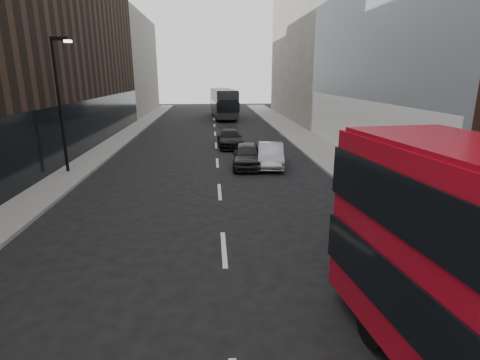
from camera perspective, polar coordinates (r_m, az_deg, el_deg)
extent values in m
cube|color=slate|center=(29.29, 11.24, 5.17)|extent=(3.00, 80.00, 0.15)
cube|color=slate|center=(29.26, -19.57, 4.55)|extent=(2.00, 80.00, 0.15)
cube|color=silver|center=(25.78, 17.38, 7.47)|extent=(0.35, 21.00, 3.80)
cube|color=#69635C|center=(48.36, 10.44, 19.88)|extent=(5.00, 24.00, 18.00)
cube|color=black|center=(34.65, -24.33, 17.24)|extent=(5.00, 24.00, 14.00)
cube|color=#69635C|center=(55.89, -16.57, 16.34)|extent=(5.00, 20.00, 13.00)
cylinder|color=black|center=(22.29, -25.75, 9.99)|extent=(0.16, 0.16, 7.00)
cube|color=black|center=(22.16, -25.83, 18.82)|extent=(0.90, 0.15, 0.18)
cube|color=#FFF2CC|center=(22.02, -24.77, 18.65)|extent=(0.35, 0.22, 0.12)
cube|color=black|center=(9.74, 20.14, -6.38)|extent=(1.99, 0.30, 1.31)
cylinder|color=black|center=(8.46, 19.70, -20.02)|extent=(0.38, 0.96, 0.94)
cylinder|color=black|center=(9.55, 30.84, -17.00)|extent=(0.38, 0.96, 0.94)
cube|color=black|center=(48.16, -2.56, 11.73)|extent=(3.22, 11.13, 3.10)
cube|color=black|center=(48.18, -2.56, 11.49)|extent=(3.34, 11.19, 1.10)
cube|color=black|center=(42.69, -1.82, 11.16)|extent=(2.12, 0.22, 1.40)
cube|color=black|center=(53.66, -3.16, 12.07)|extent=(2.12, 0.22, 1.40)
cube|color=black|center=(48.08, -2.59, 13.61)|extent=(3.09, 10.68, 0.12)
cylinder|color=black|center=(51.68, -4.17, 10.36)|extent=(0.37, 1.02, 1.00)
cylinder|color=black|center=(51.88, -1.71, 10.42)|extent=(0.37, 1.02, 1.00)
cylinder|color=black|center=(44.71, -3.51, 9.54)|extent=(0.37, 1.02, 1.00)
cylinder|color=black|center=(44.94, -0.68, 9.60)|extent=(0.37, 1.02, 1.00)
imported|color=black|center=(22.18, 1.10, 3.82)|extent=(2.05, 4.31, 1.42)
imported|color=#94979C|center=(22.37, 4.69, 3.82)|extent=(2.00, 4.35, 1.38)
imported|color=black|center=(28.51, -1.54, 6.35)|extent=(1.93, 4.49, 1.29)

